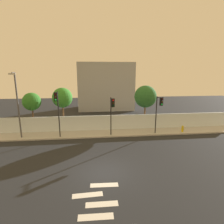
{
  "coord_description": "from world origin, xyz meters",
  "views": [
    {
      "loc": [
        -0.7,
        -11.79,
        7.08
      ],
      "look_at": [
        1.35,
        6.5,
        3.02
      ],
      "focal_mm": 28.77,
      "sensor_mm": 36.0,
      "label": 1
    }
  ],
  "objects_px": {
    "fire_hydrant": "(183,128)",
    "roadside_tree_midleft": "(62,98)",
    "street_lamp_curbside": "(17,101)",
    "traffic_light_center": "(112,109)",
    "roadside_tree_midright": "(145,97)",
    "traffic_light_left": "(159,107)",
    "traffic_light_right": "(57,105)",
    "roadside_tree_leftmost": "(32,102)"
  },
  "relations": [
    {
      "from": "traffic_light_center",
      "to": "traffic_light_right",
      "type": "distance_m",
      "value": 5.76
    },
    {
      "from": "traffic_light_center",
      "to": "fire_hydrant",
      "type": "distance_m",
      "value": 8.95
    },
    {
      "from": "traffic_light_left",
      "to": "traffic_light_right",
      "type": "height_order",
      "value": "traffic_light_right"
    },
    {
      "from": "traffic_light_center",
      "to": "roadside_tree_midright",
      "type": "distance_m",
      "value": 5.85
    },
    {
      "from": "fire_hydrant",
      "to": "roadside_tree_midright",
      "type": "bearing_deg",
      "value": 142.99
    },
    {
      "from": "roadside_tree_leftmost",
      "to": "roadside_tree_midright",
      "type": "height_order",
      "value": "roadside_tree_midright"
    },
    {
      "from": "roadside_tree_leftmost",
      "to": "street_lamp_curbside",
      "type": "bearing_deg",
      "value": -99.23
    },
    {
      "from": "street_lamp_curbside",
      "to": "roadside_tree_leftmost",
      "type": "relative_size",
      "value": 1.47
    },
    {
      "from": "traffic_light_left",
      "to": "fire_hydrant",
      "type": "bearing_deg",
      "value": 9.02
    },
    {
      "from": "traffic_light_center",
      "to": "traffic_light_left",
      "type": "bearing_deg",
      "value": 0.04
    },
    {
      "from": "street_lamp_curbside",
      "to": "traffic_light_left",
      "type": "bearing_deg",
      "value": -1.77
    },
    {
      "from": "roadside_tree_midright",
      "to": "traffic_light_left",
      "type": "bearing_deg",
      "value": -80.62
    },
    {
      "from": "roadside_tree_midleft",
      "to": "street_lamp_curbside",
      "type": "bearing_deg",
      "value": -144.46
    },
    {
      "from": "traffic_light_right",
      "to": "traffic_light_left",
      "type": "bearing_deg",
      "value": -0.06
    },
    {
      "from": "traffic_light_right",
      "to": "fire_hydrant",
      "type": "height_order",
      "value": "traffic_light_right"
    },
    {
      "from": "traffic_light_center",
      "to": "roadside_tree_leftmost",
      "type": "height_order",
      "value": "roadside_tree_leftmost"
    },
    {
      "from": "traffic_light_right",
      "to": "roadside_tree_midleft",
      "type": "distance_m",
      "value": 3.4
    },
    {
      "from": "traffic_light_right",
      "to": "roadside_tree_midright",
      "type": "height_order",
      "value": "roadside_tree_midright"
    },
    {
      "from": "fire_hydrant",
      "to": "roadside_tree_midleft",
      "type": "xyz_separation_m",
      "value": [
        -14.23,
        2.88,
        3.5
      ]
    },
    {
      "from": "traffic_light_center",
      "to": "roadside_tree_midright",
      "type": "relative_size",
      "value": 0.78
    },
    {
      "from": "traffic_light_center",
      "to": "traffic_light_right",
      "type": "xyz_separation_m",
      "value": [
        -5.74,
        0.02,
        0.49
      ]
    },
    {
      "from": "traffic_light_center",
      "to": "roadside_tree_leftmost",
      "type": "xyz_separation_m",
      "value": [
        -9.35,
        3.4,
        0.37
      ]
    },
    {
      "from": "traffic_light_left",
      "to": "roadside_tree_midright",
      "type": "bearing_deg",
      "value": 99.38
    },
    {
      "from": "traffic_light_right",
      "to": "roadside_tree_midleft",
      "type": "bearing_deg",
      "value": 89.6
    },
    {
      "from": "roadside_tree_leftmost",
      "to": "traffic_light_right",
      "type": "bearing_deg",
      "value": -43.21
    },
    {
      "from": "traffic_light_left",
      "to": "fire_hydrant",
      "type": "relative_size",
      "value": 5.59
    },
    {
      "from": "roadside_tree_midleft",
      "to": "roadside_tree_midright",
      "type": "bearing_deg",
      "value": -0.0
    },
    {
      "from": "traffic_light_center",
      "to": "traffic_light_right",
      "type": "bearing_deg",
      "value": 179.85
    },
    {
      "from": "traffic_light_left",
      "to": "street_lamp_curbside",
      "type": "xyz_separation_m",
      "value": [
        -15.08,
        0.47,
        0.94
      ]
    },
    {
      "from": "traffic_light_right",
      "to": "fire_hydrant",
      "type": "bearing_deg",
      "value": 2.03
    },
    {
      "from": "traffic_light_left",
      "to": "traffic_light_right",
      "type": "bearing_deg",
      "value": 179.94
    },
    {
      "from": "roadside_tree_midleft",
      "to": "roadside_tree_midright",
      "type": "height_order",
      "value": "roadside_tree_midright"
    },
    {
      "from": "roadside_tree_midleft",
      "to": "roadside_tree_midright",
      "type": "relative_size",
      "value": 0.97
    },
    {
      "from": "traffic_light_center",
      "to": "fire_hydrant",
      "type": "xyz_separation_m",
      "value": [
        8.51,
        0.52,
        -2.71
      ]
    },
    {
      "from": "traffic_light_left",
      "to": "traffic_light_right",
      "type": "distance_m",
      "value": 11.0
    },
    {
      "from": "roadside_tree_leftmost",
      "to": "roadside_tree_midright",
      "type": "distance_m",
      "value": 14.05
    },
    {
      "from": "roadside_tree_midleft",
      "to": "roadside_tree_midright",
      "type": "distance_m",
      "value": 10.41
    },
    {
      "from": "traffic_light_left",
      "to": "traffic_light_right",
      "type": "xyz_separation_m",
      "value": [
        -10.99,
        0.01,
        0.46
      ]
    },
    {
      "from": "fire_hydrant",
      "to": "roadside_tree_midright",
      "type": "height_order",
      "value": "roadside_tree_midright"
    },
    {
      "from": "traffic_light_left",
      "to": "roadside_tree_leftmost",
      "type": "relative_size",
      "value": 0.91
    },
    {
      "from": "traffic_light_center",
      "to": "fire_hydrant",
      "type": "height_order",
      "value": "traffic_light_center"
    },
    {
      "from": "traffic_light_left",
      "to": "roadside_tree_leftmost",
      "type": "height_order",
      "value": "roadside_tree_leftmost"
    }
  ]
}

